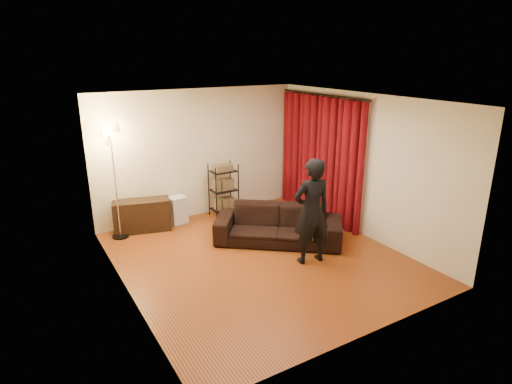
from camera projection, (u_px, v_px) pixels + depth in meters
floor at (260, 258)px, 7.41m from camera, size 5.00×5.00×0.00m
ceiling at (260, 99)px, 6.57m from camera, size 5.00×5.00×0.00m
wall_back at (199, 154)px, 9.03m from camera, size 5.00×0.00×5.00m
wall_front at (372, 238)px, 4.94m from camera, size 5.00×0.00×5.00m
wall_left at (121, 208)px, 5.89m from camera, size 0.00×5.00×5.00m
wall_right at (362, 166)px, 8.08m from camera, size 0.00×5.00×5.00m
curtain_rod at (323, 95)px, 8.57m from camera, size 0.04×2.65×0.04m
curtain at (319, 158)px, 8.96m from camera, size 0.22×2.65×2.55m
sofa at (278, 225)px, 7.94m from camera, size 2.37×2.13×0.67m
person at (312, 211)px, 7.02m from camera, size 0.72×0.53×1.80m
media_cabinet at (142, 215)px, 8.45m from camera, size 1.16×0.67×0.63m
storage_boxes at (178, 210)px, 8.83m from camera, size 0.40×0.35×0.58m
wire_shelf at (224, 190)px, 9.16m from camera, size 0.63×0.54×1.16m
floor_lamp at (115, 184)px, 7.91m from camera, size 0.48×0.48×2.15m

